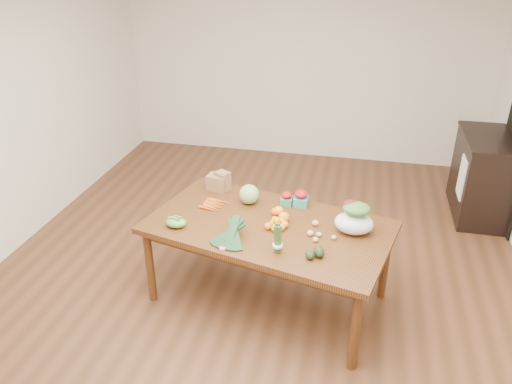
% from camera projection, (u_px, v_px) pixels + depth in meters
% --- Properties ---
extents(floor, '(6.00, 6.00, 0.00)m').
position_uv_depth(floor, '(257.00, 271.00, 4.80)').
color(floor, brown).
rests_on(floor, ground).
extents(room_walls, '(5.02, 6.02, 2.70)m').
position_uv_depth(room_walls, '(257.00, 139.00, 4.18)').
color(room_walls, silver).
rests_on(room_walls, floor).
extents(dining_table, '(2.16, 1.52, 0.75)m').
position_uv_depth(dining_table, '(268.00, 262.00, 4.27)').
color(dining_table, '#573514').
rests_on(dining_table, floor).
extents(cabinet, '(0.52, 1.02, 0.94)m').
position_uv_depth(cabinet, '(481.00, 176.00, 5.61)').
color(cabinet, black).
rests_on(cabinet, floor).
extents(dish_towel, '(0.02, 0.28, 0.45)m').
position_uv_depth(dish_towel, '(462.00, 177.00, 5.39)').
color(dish_towel, white).
rests_on(dish_towel, cabinet).
extents(paper_bag, '(0.29, 0.26, 0.18)m').
position_uv_depth(paper_bag, '(218.00, 181.00, 4.64)').
color(paper_bag, olive).
rests_on(paper_bag, dining_table).
extents(cabbage, '(0.18, 0.18, 0.18)m').
position_uv_depth(cabbage, '(249.00, 194.00, 4.40)').
color(cabbage, '#96B769').
rests_on(cabbage, dining_table).
extents(strawberry_basket_a, '(0.12, 0.12, 0.09)m').
position_uv_depth(strawberry_basket_a, '(287.00, 200.00, 4.40)').
color(strawberry_basket_a, red).
rests_on(strawberry_basket_a, dining_table).
extents(strawberry_basket_b, '(0.15, 0.15, 0.11)m').
position_uv_depth(strawberry_basket_b, '(301.00, 200.00, 4.38)').
color(strawberry_basket_b, '#AD0B1F').
rests_on(strawberry_basket_b, dining_table).
extents(orange_a, '(0.07, 0.07, 0.07)m').
position_uv_depth(orange_a, '(275.00, 212.00, 4.23)').
color(orange_a, '#F85E0F').
rests_on(orange_a, dining_table).
extents(orange_b, '(0.08, 0.08, 0.08)m').
position_uv_depth(orange_b, '(279.00, 211.00, 4.23)').
color(orange_b, orange).
rests_on(orange_b, dining_table).
extents(orange_c, '(0.09, 0.09, 0.09)m').
position_uv_depth(orange_c, '(284.00, 217.00, 4.12)').
color(orange_c, '#FF5F0F').
rests_on(orange_c, dining_table).
extents(mandarin_cluster, '(0.22, 0.22, 0.10)m').
position_uv_depth(mandarin_cluster, '(277.00, 222.00, 4.04)').
color(mandarin_cluster, orange).
rests_on(mandarin_cluster, dining_table).
extents(carrots, '(0.26, 0.26, 0.03)m').
position_uv_depth(carrots, '(215.00, 205.00, 4.38)').
color(carrots, '#DB5B12').
rests_on(carrots, dining_table).
extents(snap_pea_bag, '(0.17, 0.13, 0.08)m').
position_uv_depth(snap_pea_bag, '(176.00, 223.00, 4.06)').
color(snap_pea_bag, '#4C9A34').
rests_on(snap_pea_bag, dining_table).
extents(kale_bunch, '(0.40, 0.46, 0.16)m').
position_uv_depth(kale_bunch, '(229.00, 235.00, 3.81)').
color(kale_bunch, '#163118').
rests_on(kale_bunch, dining_table).
extents(asparagus_bundle, '(0.11, 0.13, 0.26)m').
position_uv_depth(asparagus_bundle, '(278.00, 238.00, 3.68)').
color(asparagus_bundle, '#457033').
rests_on(asparagus_bundle, dining_table).
extents(potato_a, '(0.05, 0.05, 0.05)m').
position_uv_depth(potato_a, '(310.00, 233.00, 3.94)').
color(potato_a, '#D6BA7B').
rests_on(potato_a, dining_table).
extents(potato_b, '(0.05, 0.04, 0.04)m').
position_uv_depth(potato_b, '(316.00, 240.00, 3.86)').
color(potato_b, tan).
rests_on(potato_b, dining_table).
extents(potato_c, '(0.05, 0.04, 0.04)m').
position_uv_depth(potato_c, '(319.00, 234.00, 3.93)').
color(potato_c, '#DCC27F').
rests_on(potato_c, dining_table).
extents(potato_d, '(0.06, 0.05, 0.05)m').
position_uv_depth(potato_d, '(315.00, 223.00, 4.08)').
color(potato_d, tan).
rests_on(potato_d, dining_table).
extents(potato_e, '(0.04, 0.04, 0.04)m').
position_uv_depth(potato_e, '(334.00, 237.00, 3.89)').
color(potato_e, tan).
rests_on(potato_e, dining_table).
extents(avocado_a, '(0.09, 0.11, 0.06)m').
position_uv_depth(avocado_a, '(310.00, 255.00, 3.66)').
color(avocado_a, black).
rests_on(avocado_a, dining_table).
extents(avocado_b, '(0.11, 0.13, 0.08)m').
position_uv_depth(avocado_b, '(319.00, 252.00, 3.68)').
color(avocado_b, black).
rests_on(avocado_b, dining_table).
extents(salad_bag, '(0.36, 0.30, 0.24)m').
position_uv_depth(salad_bag, '(354.00, 219.00, 3.94)').
color(salad_bag, silver).
rests_on(salad_bag, dining_table).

